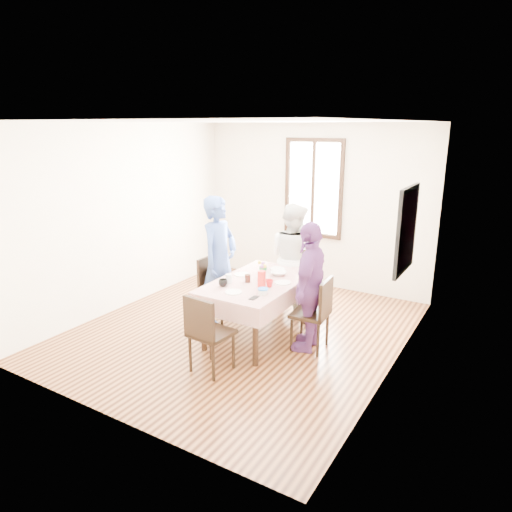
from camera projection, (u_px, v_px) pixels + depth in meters
name	position (u px, v px, depth m)	size (l,w,h in m)	color
ground	(242.00, 330.00, 6.19)	(4.50, 4.50, 0.00)	black
back_wall	(314.00, 206.00, 7.68)	(4.00, 4.00, 0.00)	beige
right_wall	(400.00, 254.00, 4.83)	(4.50, 4.50, 0.00)	beige
window_frame	(314.00, 188.00, 7.58)	(1.02, 0.06, 1.62)	black
window_pane	(314.00, 188.00, 7.59)	(0.90, 0.02, 1.50)	white
art_poster	(407.00, 230.00, 5.04)	(0.04, 0.76, 0.96)	red
dining_table	(258.00, 309.00, 5.92)	(0.85, 1.46, 0.75)	black
tablecloth	(258.00, 281.00, 5.81)	(0.97, 1.58, 0.01)	#5B0300
chair_left	(219.00, 290.00, 6.36)	(0.42, 0.42, 0.91)	black
chair_right	(310.00, 313.00, 5.58)	(0.42, 0.42, 0.91)	black
chair_far	(293.00, 281.00, 6.72)	(0.42, 0.42, 0.91)	black
chair_near	(211.00, 333.00, 5.06)	(0.42, 0.42, 0.91)	black
person_left	(219.00, 261.00, 6.23)	(0.64, 0.42, 1.77)	#334C8B
person_far	(293.00, 259.00, 6.61)	(0.78, 0.61, 1.61)	silver
person_right	(310.00, 287.00, 5.50)	(0.93, 0.39, 1.59)	#633171
mug_black	(223.00, 283.00, 5.60)	(0.11, 0.11, 0.09)	black
mug_flag	(269.00, 283.00, 5.58)	(0.10, 0.10, 0.09)	red
mug_green	(263.00, 269.00, 6.15)	(0.10, 0.10, 0.08)	#0C7226
serving_bowl	(278.00, 273.00, 6.03)	(0.21, 0.21, 0.05)	white
juice_carton	(262.00, 280.00, 5.49)	(0.07, 0.07, 0.22)	red
butter_tub	(263.00, 292.00, 5.35)	(0.11, 0.11, 0.06)	white
jam_jar	(248.00, 278.00, 5.74)	(0.07, 0.07, 0.10)	black
drinking_glass	(229.00, 279.00, 5.71)	(0.08, 0.08, 0.11)	silver
smartphone	(254.00, 298.00, 5.22)	(0.07, 0.14, 0.01)	black
flower_vase	(262.00, 275.00, 5.80)	(0.07, 0.07, 0.14)	silver
plate_left	(242.00, 274.00, 6.04)	(0.20, 0.20, 0.01)	white
plate_right	(283.00, 283.00, 5.73)	(0.20, 0.20, 0.01)	white
plate_far	(278.00, 269.00, 6.27)	(0.20, 0.20, 0.01)	white
plate_near	(233.00, 292.00, 5.40)	(0.20, 0.20, 0.01)	white
butter_lid	(263.00, 289.00, 5.34)	(0.12, 0.12, 0.01)	blue
flower_bunch	(262.00, 266.00, 5.77)	(0.09, 0.09, 0.10)	yellow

